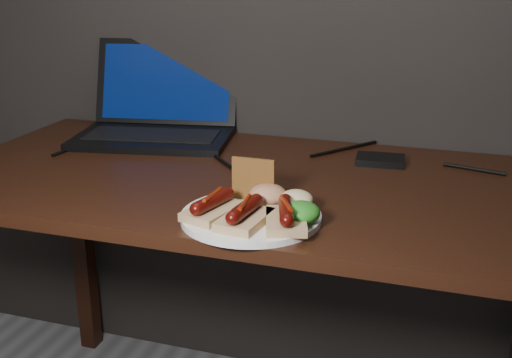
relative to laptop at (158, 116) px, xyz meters
The scene contains 12 objects.
desk 0.45m from the laptop, 36.48° to the right, with size 1.40×0.70×0.75m.
laptop is the anchor object (origin of this frame).
hard_drive 0.61m from the laptop, ahead, with size 0.11×0.08×0.02m, color black.
desk_cables 0.34m from the laptop, 15.59° to the right, with size 1.05×0.37×0.01m.
plate 0.65m from the laptop, 48.85° to the right, with size 0.26×0.26×0.01m, color white.
bread_sausage_left 0.63m from the laptop, 54.98° to the right, with size 0.10×0.13×0.04m.
bread_sausage_center 0.69m from the laptop, 51.23° to the right, with size 0.08×0.12×0.04m.
bread_sausage_right 0.72m from the laptop, 46.02° to the right, with size 0.10×0.13×0.04m.
crispbread 0.59m from the laptop, 45.77° to the right, with size 0.09×0.01×0.09m, color #945D28.
salad_greens 0.73m from the laptop, 43.69° to the right, with size 0.07×0.07×0.04m, color #136213.
salsa_mound 0.62m from the laptop, 44.39° to the right, with size 0.07×0.07×0.04m, color #A12010.
coleslaw_mound 0.66m from the laptop, 41.18° to the right, with size 0.06×0.06×0.04m, color silver.
Camera 1 is at (0.43, 0.10, 1.21)m, focal length 45.00 mm.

